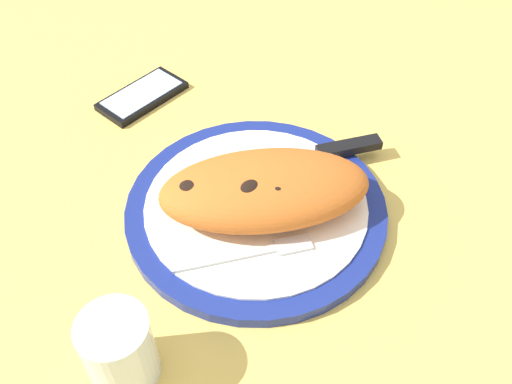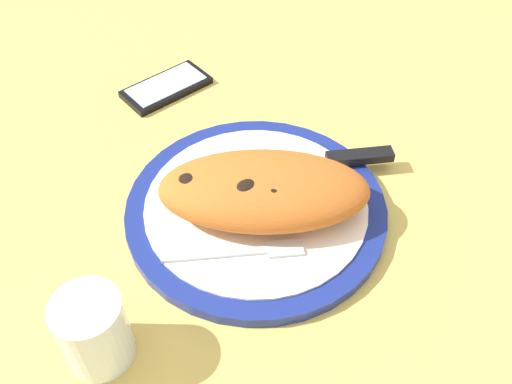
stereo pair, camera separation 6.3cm
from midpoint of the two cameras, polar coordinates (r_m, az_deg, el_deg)
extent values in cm
cube|color=#DBB756|center=(69.93, -2.59, -3.11)|extent=(150.00, 150.00, 3.00)
cylinder|color=navy|center=(68.21, -2.66, -1.89)|extent=(31.48, 31.48, 1.52)
cylinder|color=white|center=(67.53, -2.68, -1.38)|extent=(26.82, 26.82, 0.30)
ellipsoid|color=#C16023|center=(64.68, -1.90, 0.13)|extent=(24.99, 13.33, 6.21)
ellipsoid|color=black|center=(61.47, -2.77, 0.30)|extent=(2.33, 2.12, 0.72)
ellipsoid|color=black|center=(61.42, -0.90, 0.25)|extent=(2.59, 2.20, 0.79)
ellipsoid|color=black|center=(61.67, -3.48, 0.49)|extent=(3.80, 3.54, 1.08)
ellipsoid|color=black|center=(63.20, -9.51, 0.42)|extent=(2.90, 2.43, 0.89)
ellipsoid|color=black|center=(64.44, 2.85, 2.78)|extent=(2.36, 2.12, 0.70)
cube|color=silver|center=(62.31, -6.11, -6.89)|extent=(11.74, 2.86, 0.40)
cube|color=silver|center=(63.13, 0.96, -5.51)|extent=(4.31, 2.84, 0.40)
cube|color=silver|center=(71.55, -1.43, 2.56)|extent=(13.72, 4.22, 0.40)
cube|color=black|center=(74.00, 6.98, 4.41)|extent=(8.89, 3.64, 1.20)
cube|color=black|center=(87.31, -13.51, 9.34)|extent=(13.78, 13.58, 1.00)
cube|color=silver|center=(86.97, -13.58, 9.64)|extent=(12.00, 11.81, 0.16)
cylinder|color=silver|center=(55.97, -16.97, -15.25)|extent=(6.68, 6.68, 8.59)
cylinder|color=silver|center=(57.59, -16.55, -16.14)|extent=(6.14, 6.14, 4.41)
camera|label=1|loc=(0.03, -92.75, -2.95)|focal=39.52mm
camera|label=2|loc=(0.03, 87.25, 2.95)|focal=39.52mm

